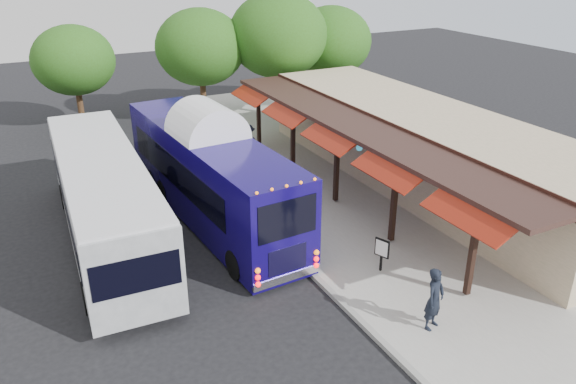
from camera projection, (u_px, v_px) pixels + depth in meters
ground at (303, 269)px, 19.74m from camera, size 90.00×90.00×0.00m
sidewalk at (359, 198)px, 25.04m from camera, size 10.00×40.00×0.15m
curb at (258, 221)px, 22.98m from camera, size 0.20×40.00×0.16m
station_shelter at (422, 149)px, 25.73m from camera, size 8.15×20.00×3.60m
coach_bus at (210, 171)px, 22.51m from camera, size 3.38×12.36×3.91m
city_bus at (104, 196)px, 20.84m from camera, size 3.30×12.79×3.41m
ped_a at (435, 299)px, 16.14m from camera, size 0.83×0.69×1.95m
ped_b at (294, 215)px, 21.54m from camera, size 0.84×0.70×1.55m
ped_c at (299, 188)px, 23.91m from camera, size 0.93×0.44×1.56m
ped_d at (249, 142)px, 28.87m from camera, size 1.39×1.13×1.87m
sign_board at (382, 250)px, 19.02m from camera, size 0.25×0.53×1.22m
tree_left at (200, 47)px, 34.09m from camera, size 5.45×5.45×6.98m
tree_mid at (278, 35)px, 34.63m from camera, size 6.13×6.13×7.85m
tree_right at (331, 41)px, 36.80m from camera, size 5.32×5.32×6.81m
tree_far at (73, 60)px, 33.09m from camera, size 4.83×4.83×6.18m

